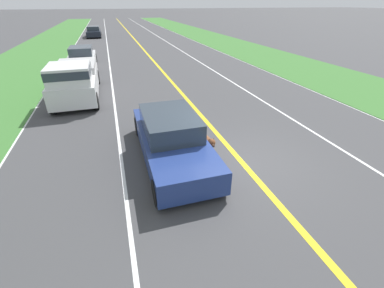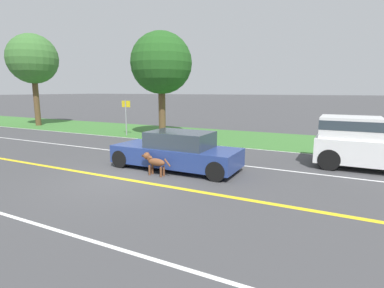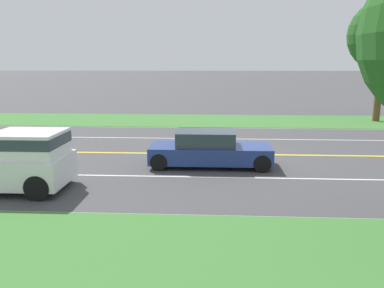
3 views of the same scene
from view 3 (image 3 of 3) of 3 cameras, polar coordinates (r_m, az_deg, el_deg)
ground_plane at (r=16.80m, az=5.82°, el=-1.57°), size 400.00×400.00×0.00m
centre_divider_line at (r=16.80m, az=5.82°, el=-1.55°), size 0.18×160.00×0.01m
lane_edge_line_right at (r=10.14m, az=7.63°, el=-10.95°), size 0.14×160.00×0.01m
lane_edge_line_left at (r=23.65m, az=5.06°, el=2.46°), size 0.14×160.00×0.01m
lane_dash_same_dir at (r=13.43m, az=6.50°, el=-5.09°), size 0.10×160.00×0.01m
lane_dash_oncoming at (r=20.21m, az=5.37°, el=0.79°), size 0.10×160.00×0.01m
grass_verge_right at (r=7.48m, az=9.49°, el=-19.89°), size 6.00×160.00×0.03m
grass_verge_left at (r=26.61m, az=4.85°, el=3.57°), size 6.00×160.00×0.03m
ego_car at (r=14.73m, az=2.63°, el=-0.87°), size 1.81×4.72×1.40m
dog at (r=15.84m, az=3.64°, el=-0.58°), size 0.30×1.23×0.78m
roadside_tree_left_near at (r=29.12m, az=27.27°, el=14.50°), size 4.76×4.76×8.23m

